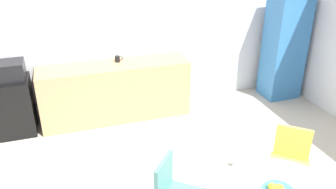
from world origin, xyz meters
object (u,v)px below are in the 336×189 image
at_px(mini_fridge, 14,106).
at_px(locker_cabinet, 284,48).
at_px(microwave, 6,71).
at_px(chair_yellow, 290,156).
at_px(chair_teal, 173,189).
at_px(mug_white, 118,59).

xyz_separation_m(mini_fridge, locker_cabinet, (4.45, -0.10, 0.47)).
bearing_deg(locker_cabinet, mini_fridge, 178.71).
height_order(mini_fridge, microwave, microwave).
distance_m(chair_yellow, chair_teal, 1.39).
xyz_separation_m(chair_yellow, mug_white, (-1.40, 2.50, 0.43)).
bearing_deg(microwave, mug_white, 3.30).
bearing_deg(mini_fridge, mug_white, 3.30).
bearing_deg(mug_white, chair_yellow, -60.69).
bearing_deg(microwave, locker_cabinet, -1.29).
xyz_separation_m(microwave, locker_cabinet, (4.45, -0.10, -0.08)).
bearing_deg(chair_teal, microwave, 122.29).
relative_size(locker_cabinet, chair_yellow, 2.14).
bearing_deg(mug_white, chair_teal, -89.67).
distance_m(mini_fridge, microwave, 0.55).
relative_size(microwave, locker_cabinet, 0.27).
bearing_deg(chair_teal, mini_fridge, 122.29).
bearing_deg(microwave, chair_yellow, -38.95).
xyz_separation_m(mini_fridge, chair_teal, (1.59, -2.52, 0.10)).
height_order(mini_fridge, chair_yellow, mini_fridge).
bearing_deg(chair_teal, mug_white, 90.33).
distance_m(mini_fridge, chair_yellow, 3.83).
xyz_separation_m(mini_fridge, mug_white, (1.58, 0.09, 0.53)).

